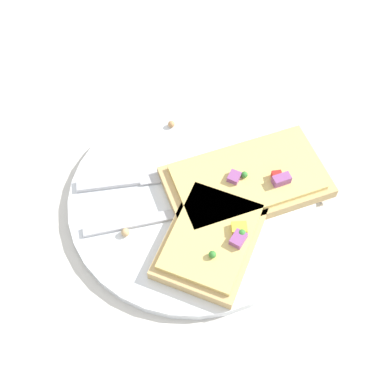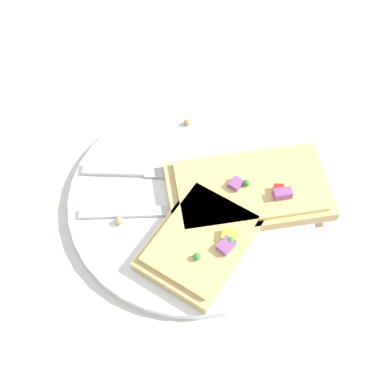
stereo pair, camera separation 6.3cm
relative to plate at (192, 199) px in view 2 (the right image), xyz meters
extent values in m
plane|color=beige|center=(0.00, 0.00, -0.01)|extent=(4.00, 4.00, 0.00)
cylinder|color=white|center=(0.00, 0.00, 0.00)|extent=(0.30, 0.30, 0.01)
cube|color=#B7B7BC|center=(0.02, -0.07, 0.01)|extent=(0.02, 0.13, 0.01)
cube|color=#B7B7BC|center=(0.02, 0.02, 0.01)|extent=(0.03, 0.05, 0.01)
cube|color=#B7B7BC|center=(0.03, 0.06, 0.01)|extent=(0.00, 0.03, 0.00)
cube|color=#B7B7BC|center=(0.03, 0.06, 0.01)|extent=(0.00, 0.03, 0.00)
cube|color=#B7B7BC|center=(0.02, 0.06, 0.01)|extent=(0.00, 0.03, 0.00)
cube|color=#B7B7BC|center=(0.01, 0.06, 0.01)|extent=(0.00, 0.03, 0.00)
cube|color=#B7B7BC|center=(-0.04, -0.09, 0.01)|extent=(0.02, 0.08, 0.01)
cube|color=#B7B7BC|center=(-0.03, 0.01, 0.01)|extent=(0.03, 0.13, 0.00)
cube|color=tan|center=(0.00, 0.07, 0.01)|extent=(0.13, 0.20, 0.01)
cube|color=#E0C16B|center=(0.00, 0.07, 0.02)|extent=(0.11, 0.18, 0.01)
cube|color=#934C8E|center=(0.00, 0.05, 0.03)|extent=(0.02, 0.02, 0.01)
cube|color=red|center=(0.01, 0.10, 0.03)|extent=(0.02, 0.01, 0.01)
sphere|color=#388433|center=(0.00, 0.06, 0.03)|extent=(0.01, 0.01, 0.01)
cube|color=#934C8E|center=(0.02, 0.10, 0.03)|extent=(0.01, 0.02, 0.01)
cube|color=tan|center=(0.07, 0.01, 0.01)|extent=(0.16, 0.16, 0.01)
cube|color=#E0C16B|center=(0.07, 0.01, 0.02)|extent=(0.14, 0.14, 0.01)
cube|color=yellow|center=(0.07, 0.04, 0.03)|extent=(0.02, 0.02, 0.01)
cube|color=#934C8E|center=(0.08, 0.03, 0.03)|extent=(0.02, 0.02, 0.01)
sphere|color=#388433|center=(0.07, 0.04, 0.03)|extent=(0.01, 0.01, 0.01)
sphere|color=#388433|center=(0.09, 0.00, 0.03)|extent=(0.01, 0.01, 0.01)
sphere|color=tan|center=(-0.11, 0.00, 0.01)|extent=(0.01, 0.01, 0.01)
sphere|color=tan|center=(0.01, 0.00, 0.01)|extent=(0.01, 0.01, 0.01)
sphere|color=tan|center=(0.03, -0.09, 0.01)|extent=(0.01, 0.01, 0.01)
sphere|color=tan|center=(0.05, 0.01, 0.01)|extent=(0.01, 0.01, 0.01)
camera|label=1|loc=(0.33, -0.08, 0.55)|focal=50.00mm
camera|label=2|loc=(0.34, -0.02, 0.55)|focal=50.00mm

